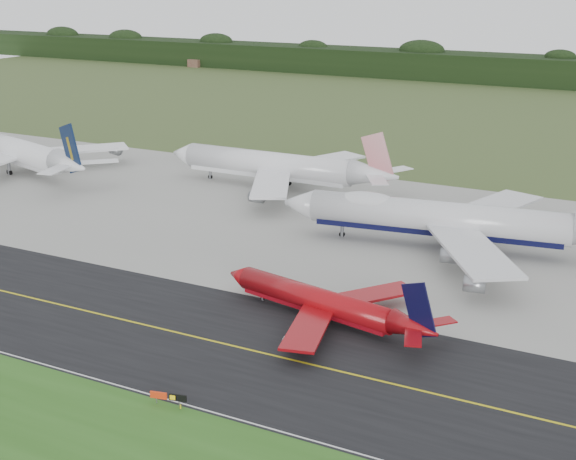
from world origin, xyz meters
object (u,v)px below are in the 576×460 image
at_px(jet_red_737, 326,303).
at_px(jet_star_tail, 280,167).
at_px(taxiway_sign, 168,397).
at_px(jet_ba_747, 450,219).
at_px(jet_navy_gold, 19,152).

xyz_separation_m(jet_red_737, jet_star_tail, (-39.87, 61.54, 2.36)).
bearing_deg(taxiway_sign, jet_ba_747, 79.15).
relative_size(jet_ba_747, jet_red_737, 1.78).
height_order(jet_navy_gold, jet_star_tail, jet_navy_gold).
height_order(jet_ba_747, jet_star_tail, jet_ba_747).
relative_size(jet_navy_gold, taxiway_sign, 13.41).
bearing_deg(jet_navy_gold, jet_red_737, -23.78).
bearing_deg(jet_red_737, jet_navy_gold, 156.22).
bearing_deg(taxiway_sign, jet_star_tail, 110.19).
bearing_deg(jet_star_tail, jet_ba_747, -26.46).
relative_size(jet_star_tail, taxiway_sign, 13.12).
height_order(jet_navy_gold, taxiway_sign, jet_navy_gold).
bearing_deg(jet_navy_gold, jet_star_tail, 13.79).
height_order(jet_red_737, taxiway_sign, jet_red_737).
height_order(jet_star_tail, taxiway_sign, jet_star_tail).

